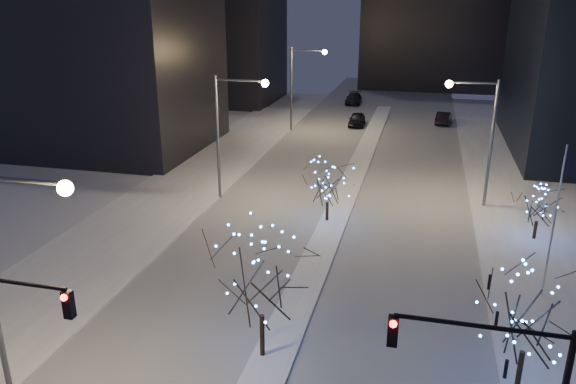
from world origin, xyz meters
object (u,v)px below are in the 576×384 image
(street_lamp_east, at_px, (481,126))
(holiday_tree_median_near, at_px, (261,278))
(street_lamp_w_far, at_px, (300,78))
(holiday_tree_median_far, at_px, (328,184))
(street_lamp_w_mid, at_px, (230,121))
(car_far, at_px, (354,99))
(holiday_tree_plaza_near, at_px, (528,316))
(holiday_tree_plaza_far, at_px, (539,205))
(car_near, at_px, (357,119))
(car_mid, at_px, (444,118))
(street_lamp_w_near, at_px, (7,259))

(street_lamp_east, distance_m, holiday_tree_median_near, 25.37)
(street_lamp_w_far, distance_m, holiday_tree_median_far, 29.48)
(street_lamp_w_mid, xyz_separation_m, holiday_tree_median_near, (8.44, -19.93, -2.39))
(car_far, distance_m, holiday_tree_median_far, 48.03)
(street_lamp_w_mid, relative_size, car_far, 1.81)
(car_far, bearing_deg, holiday_tree_median_far, -87.31)
(street_lamp_w_mid, bearing_deg, holiday_tree_plaza_near, -46.04)
(holiday_tree_plaza_near, bearing_deg, street_lamp_w_mid, 133.96)
(holiday_tree_median_far, height_order, holiday_tree_plaza_near, holiday_tree_plaza_near)
(holiday_tree_plaza_far, bearing_deg, street_lamp_w_mid, 172.86)
(holiday_tree_median_near, height_order, holiday_tree_plaza_far, holiday_tree_median_near)
(holiday_tree_plaza_near, bearing_deg, car_far, 103.36)
(car_far, bearing_deg, holiday_tree_plaza_far, -71.11)
(street_lamp_w_mid, relative_size, street_lamp_w_far, 1.00)
(holiday_tree_median_near, distance_m, holiday_tree_median_far, 16.96)
(car_far, bearing_deg, holiday_tree_median_near, -88.69)
(street_lamp_w_far, bearing_deg, street_lamp_w_mid, -90.00)
(car_near, relative_size, holiday_tree_plaza_far, 1.20)
(street_lamp_east, xyz_separation_m, holiday_tree_plaza_near, (0.42, -23.15, -2.49))
(street_lamp_w_mid, relative_size, holiday_tree_median_near, 1.55)
(car_mid, bearing_deg, car_near, 26.75)
(street_lamp_w_near, distance_m, car_near, 55.26)
(street_lamp_w_far, xyz_separation_m, holiday_tree_median_far, (8.44, -28.02, -3.56))
(street_lamp_w_mid, distance_m, holiday_tree_median_near, 21.78)
(holiday_tree_median_near, bearing_deg, holiday_tree_plaza_far, 50.01)
(holiday_tree_median_far, bearing_deg, car_far, 95.28)
(street_lamp_w_near, height_order, street_lamp_w_far, same)
(street_lamp_w_near, bearing_deg, car_far, 86.70)
(street_lamp_east, xyz_separation_m, car_far, (-15.00, 41.76, -5.65))
(car_mid, relative_size, holiday_tree_median_far, 1.07)
(street_lamp_w_mid, xyz_separation_m, street_lamp_east, (19.02, 3.00, -0.05))
(street_lamp_w_near, relative_size, holiday_tree_plaza_far, 2.52)
(street_lamp_w_near, distance_m, holiday_tree_median_near, 10.13)
(street_lamp_east, bearing_deg, car_mid, 93.35)
(street_lamp_w_mid, bearing_deg, holiday_tree_median_far, -19.68)
(holiday_tree_plaza_far, bearing_deg, car_near, 116.69)
(street_lamp_east, bearing_deg, holiday_tree_plaza_far, -57.38)
(street_lamp_w_near, distance_m, holiday_tree_plaza_far, 32.01)
(car_near, xyz_separation_m, holiday_tree_plaza_far, (16.31, -32.43, 1.74))
(street_lamp_w_mid, xyz_separation_m, street_lamp_w_far, (0.00, 25.00, 0.00))
(street_lamp_east, distance_m, car_near, 29.94)
(car_near, bearing_deg, car_far, 97.21)
(holiday_tree_plaza_near, height_order, holiday_tree_plaza_far, holiday_tree_plaza_near)
(street_lamp_w_far, relative_size, car_far, 1.81)
(street_lamp_w_far, height_order, car_mid, street_lamp_w_far)
(car_far, distance_m, holiday_tree_median_near, 64.93)
(car_near, bearing_deg, street_lamp_w_far, -146.57)
(car_far, bearing_deg, street_lamp_east, -72.84)
(street_lamp_w_near, relative_size, street_lamp_w_far, 1.00)
(holiday_tree_plaza_near, bearing_deg, street_lamp_w_near, -166.00)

